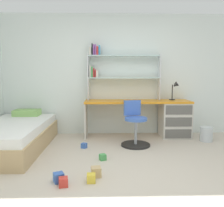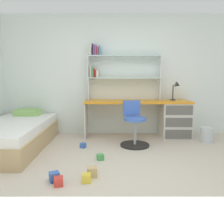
# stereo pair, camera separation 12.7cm
# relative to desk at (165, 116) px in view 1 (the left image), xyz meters

# --- Properties ---
(ground_plane) EXTENTS (5.83, 5.57, 0.02)m
(ground_plane) POSITION_rel_desk_xyz_m (-0.97, -1.99, -0.43)
(ground_plane) COLOR beige
(room_shell) EXTENTS (5.83, 5.57, 2.53)m
(room_shell) POSITION_rel_desk_xyz_m (-2.16, -0.80, 0.85)
(room_shell) COLOR silver
(room_shell) RESTS_ON ground_plane
(desk) EXTENTS (2.13, 0.55, 0.75)m
(desk) POSITION_rel_desk_xyz_m (0.00, 0.00, 0.00)
(desk) COLOR orange
(desk) RESTS_ON ground_plane
(bookshelf_hutch) EXTENTS (1.49, 0.22, 1.14)m
(bookshelf_hutch) POSITION_rel_desk_xyz_m (-1.04, 0.16, 1.00)
(bookshelf_hutch) COLOR silver
(bookshelf_hutch) RESTS_ON desk
(desk_lamp) EXTENTS (0.20, 0.16, 0.38)m
(desk_lamp) POSITION_rel_desk_xyz_m (0.22, 0.05, 0.59)
(desk_lamp) COLOR black
(desk_lamp) RESTS_ON desk
(swivel_chair) EXTENTS (0.52, 0.52, 0.80)m
(swivel_chair) POSITION_rel_desk_xyz_m (-0.69, -0.59, -0.10)
(swivel_chair) COLOR black
(swivel_chair) RESTS_ON ground_plane
(bed_platform) EXTENTS (1.10, 2.06, 0.57)m
(bed_platform) POSITION_rel_desk_xyz_m (-2.82, -0.74, -0.19)
(bed_platform) COLOR tan
(bed_platform) RESTS_ON ground_plane
(waste_bin) EXTENTS (0.24, 0.24, 0.28)m
(waste_bin) POSITION_rel_desk_xyz_m (0.71, -0.37, -0.28)
(waste_bin) COLOR silver
(waste_bin) RESTS_ON ground_plane
(toy_block_natural_0) EXTENTS (0.14, 0.14, 0.12)m
(toy_block_natural_0) POSITION_rel_desk_xyz_m (-1.34, -1.88, -0.36)
(toy_block_natural_0) COLOR tan
(toy_block_natural_0) RESTS_ON ground_plane
(toy_block_red_1) EXTENTS (0.12, 0.12, 0.10)m
(toy_block_red_1) POSITION_rel_desk_xyz_m (-1.70, -2.13, -0.37)
(toy_block_red_1) COLOR red
(toy_block_red_1) RESTS_ON ground_plane
(toy_block_blue_2) EXTENTS (0.15, 0.15, 0.11)m
(toy_block_blue_2) POSITION_rel_desk_xyz_m (-1.78, -2.02, -0.36)
(toy_block_blue_2) COLOR #3860B7
(toy_block_blue_2) RESTS_ON ground_plane
(toy_block_yellow_3) EXTENTS (0.11, 0.11, 0.10)m
(toy_block_yellow_3) POSITION_rel_desk_xyz_m (-1.39, -2.04, -0.37)
(toy_block_yellow_3) COLOR gold
(toy_block_yellow_3) RESTS_ON ground_plane
(toy_block_green_4) EXTENTS (0.12, 0.12, 0.09)m
(toy_block_green_4) POSITION_rel_desk_xyz_m (-1.27, -1.32, -0.37)
(toy_block_green_4) COLOR #479E51
(toy_block_green_4) RESTS_ON ground_plane
(toy_block_blue_5) EXTENTS (0.11, 0.11, 0.09)m
(toy_block_blue_5) POSITION_rel_desk_xyz_m (-1.60, -0.73, -0.38)
(toy_block_blue_5) COLOR #3860B7
(toy_block_blue_5) RESTS_ON ground_plane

